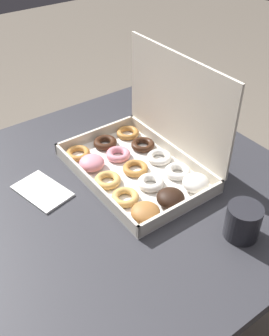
# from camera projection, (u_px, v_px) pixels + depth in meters

# --- Properties ---
(ground_plane) EXTENTS (8.00, 8.00, 0.00)m
(ground_plane) POSITION_uv_depth(u_px,v_px,m) (122.00, 328.00, 1.50)
(ground_plane) COLOR #6B6054
(dining_table) EXTENTS (0.95, 0.96, 0.71)m
(dining_table) POSITION_uv_depth(u_px,v_px,m) (118.00, 215.00, 1.13)
(dining_table) COLOR #2D2D33
(dining_table) RESTS_ON ground_plane
(donut_box) EXTENTS (0.42, 0.29, 0.32)m
(donut_box) POSITION_uv_depth(u_px,v_px,m) (146.00, 156.00, 1.09)
(donut_box) COLOR silver
(donut_box) RESTS_ON dining_table
(coffee_mug) EXTENTS (0.08, 0.08, 0.09)m
(coffee_mug) POSITION_uv_depth(u_px,v_px,m) (243.00, 221.00, 0.91)
(coffee_mug) COLOR #232328
(coffee_mug) RESTS_ON dining_table
(paper_napkin) EXTENTS (0.17, 0.13, 0.01)m
(paper_napkin) POSITION_uv_depth(u_px,v_px,m) (42.00, 191.00, 1.05)
(paper_napkin) COLOR white
(paper_napkin) RESTS_ON dining_table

